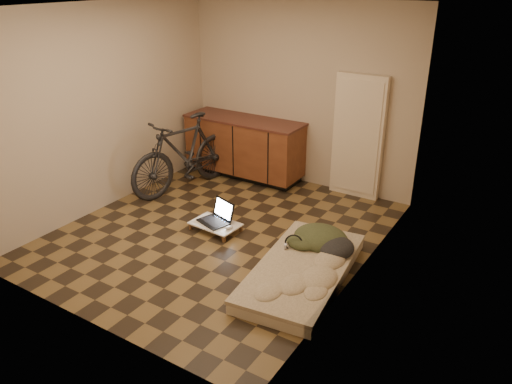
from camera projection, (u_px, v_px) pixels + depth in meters
The scene contains 10 objects.
room_shell at pixel (216, 130), 5.55m from camera, with size 3.50×4.00×2.60m.
cabinets at pixel (244, 147), 7.57m from camera, with size 1.84×0.62×0.91m.
appliance_panel at pixel (358, 137), 6.77m from camera, with size 0.70×0.10×1.70m, color beige.
bicycle at pixel (184, 150), 7.06m from camera, with size 0.54×1.84×1.19m, color black.
futon at pixel (302, 271), 5.16m from camera, with size 1.05×1.86×0.15m.
clothing_pile at pixel (325, 234), 5.45m from camera, with size 0.65×0.54×0.26m, color #333B22, non-canonical shape.
headphones at pixel (294, 243), 5.40m from camera, with size 0.22×0.20×0.15m, color black, non-canonical shape.
lap_desk at pixel (215, 224), 6.09m from camera, with size 0.62×0.42×0.10m.
laptop at pixel (217, 218), 6.11m from camera, with size 0.45×0.43×0.25m.
mouse at pixel (229, 227), 5.94m from camera, with size 0.07×0.11×0.04m, color silver.
Camera 1 is at (3.22, -4.30, 2.92)m, focal length 35.00 mm.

